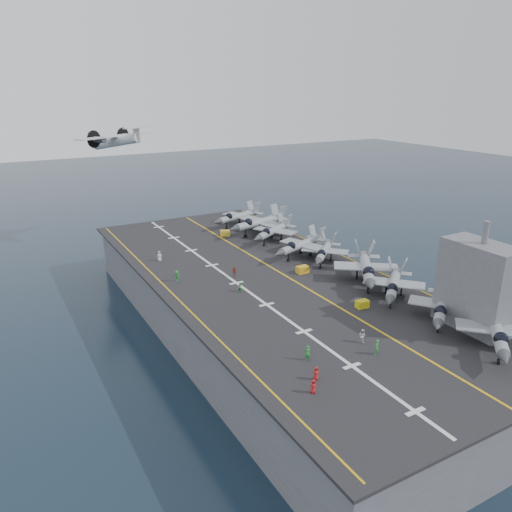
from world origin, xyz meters
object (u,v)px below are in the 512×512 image
fighter_jet_0 (497,330)px  tow_cart_a (362,304)px  island_superstructure (479,276)px  transport_plane (116,142)px

fighter_jet_0 → tow_cart_a: fighter_jet_0 is taller
fighter_jet_0 → tow_cart_a: (-6.57, 17.52, -1.95)m
tow_cart_a → fighter_jet_0: bearing=-69.5°
tow_cart_a → island_superstructure: bearing=-53.4°
fighter_jet_0 → transport_plane: 102.57m
island_superstructure → tow_cart_a: size_ratio=7.52×
island_superstructure → transport_plane: 97.30m
transport_plane → fighter_jet_0: bearing=-78.2°
fighter_jet_0 → transport_plane: bearing=101.8°
island_superstructure → fighter_jet_0: size_ratio=0.87×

